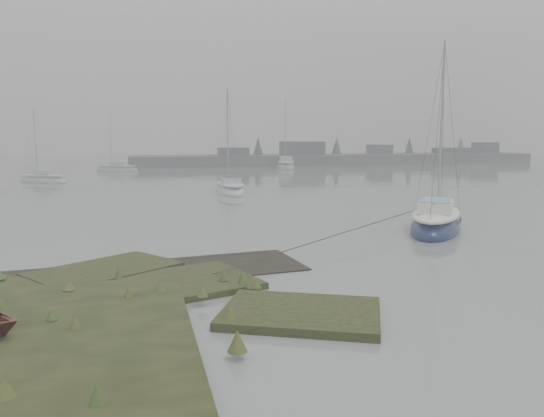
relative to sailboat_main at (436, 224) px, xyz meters
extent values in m
plane|color=slate|center=(-9.57, 21.22, -0.27)|extent=(160.00, 160.00, 0.00)
cube|color=#4C4F51|center=(16.43, 53.22, 0.33)|extent=(60.00, 8.00, 1.60)
cube|color=#424247|center=(0.43, 52.22, 1.13)|extent=(4.00, 3.00, 2.20)
cube|color=#424247|center=(10.43, 52.22, 1.53)|extent=(6.00, 3.00, 3.00)
cube|color=#424247|center=(22.43, 52.22, 1.28)|extent=(3.00, 3.00, 2.50)
cube|color=#424247|center=(34.43, 52.22, 1.03)|extent=(5.00, 3.00, 2.00)
cube|color=#424247|center=(40.43, 52.22, 1.43)|extent=(3.00, 3.00, 2.80)
cone|color=#384238|center=(4.43, 54.22, 1.93)|extent=(2.00, 2.00, 3.50)
cone|color=#384238|center=(16.43, 54.22, 1.93)|extent=(2.00, 2.00, 3.50)
cone|color=#384238|center=(28.43, 54.22, 1.93)|extent=(2.00, 2.00, 3.50)
cone|color=#384238|center=(37.43, 54.22, 1.93)|extent=(2.00, 2.00, 3.50)
ellipsoid|color=#0D193E|center=(0.01, 0.01, -0.17)|extent=(5.32, 6.24, 1.51)
ellipsoid|color=white|center=(0.01, 0.01, 0.44)|extent=(4.52, 5.35, 0.43)
cube|color=white|center=(-0.15, -0.20, 0.81)|extent=(2.34, 2.51, 0.44)
cube|color=#80A7CF|center=(-0.15, -0.20, 1.06)|extent=(2.16, 2.32, 0.07)
cylinder|color=#939399|center=(0.48, 0.66, 4.31)|extent=(0.10, 0.10, 7.12)
cylinder|color=#939399|center=(-0.25, -0.35, 1.06)|extent=(1.53, 2.06, 0.08)
ellipsoid|color=silver|center=(-6.09, 17.19, -0.17)|extent=(1.94, 5.71, 1.38)
ellipsoid|color=silver|center=(-6.09, 17.19, 0.38)|extent=(1.56, 4.97, 0.39)
cube|color=silver|center=(-6.10, 16.95, 0.72)|extent=(1.24, 1.97, 0.41)
cube|color=#161D48|center=(-6.10, 16.95, 0.95)|extent=(1.16, 1.80, 0.06)
cylinder|color=#939399|center=(-6.08, 17.92, 3.91)|extent=(0.09, 0.09, 6.50)
cylinder|color=#939399|center=(-6.10, 16.79, 0.95)|extent=(0.10, 2.27, 0.07)
ellipsoid|color=silver|center=(-20.62, 30.19, -0.19)|extent=(5.04, 4.27, 1.22)
ellipsoid|color=silver|center=(-20.62, 30.19, 0.30)|extent=(4.33, 3.62, 0.34)
cube|color=silver|center=(-20.44, 30.07, 0.60)|extent=(2.03, 1.88, 0.36)
cube|color=silver|center=(-20.44, 30.07, 0.80)|extent=(1.87, 1.74, 0.06)
cylinder|color=#939399|center=(-21.14, 30.57, 3.42)|extent=(0.08, 0.08, 5.74)
cylinder|color=#939399|center=(-20.32, 29.99, 0.80)|extent=(1.67, 1.22, 0.06)
ellipsoid|color=#A3A6AD|center=(5.87, 44.72, -0.16)|extent=(3.49, 7.08, 1.64)
ellipsoid|color=silver|center=(5.87, 44.72, 0.50)|extent=(2.89, 6.14, 0.46)
cube|color=silver|center=(5.82, 44.43, 0.91)|extent=(1.87, 2.56, 0.48)
cube|color=silver|center=(5.82, 44.43, 1.18)|extent=(1.74, 2.35, 0.08)
cylinder|color=#939399|center=(6.04, 45.57, 4.71)|extent=(0.11, 0.11, 7.74)
cylinder|color=#939399|center=(5.78, 44.24, 1.18)|extent=(0.61, 2.68, 0.09)
ellipsoid|color=silver|center=(-14.73, 43.94, -0.18)|extent=(5.44, 3.90, 1.27)
ellipsoid|color=white|center=(-14.73, 43.94, 0.33)|extent=(4.69, 3.29, 0.36)
cube|color=white|center=(-14.53, 43.84, 0.64)|extent=(2.11, 1.81, 0.37)
cube|color=silver|center=(-14.53, 43.84, 0.85)|extent=(1.94, 1.68, 0.06)
cylinder|color=#939399|center=(-15.33, 44.24, 3.58)|extent=(0.08, 0.08, 5.98)
cylinder|color=#939399|center=(-14.40, 43.77, 0.85)|extent=(1.90, 1.01, 0.07)
camera|label=1|loc=(-12.55, -20.27, 3.79)|focal=35.00mm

